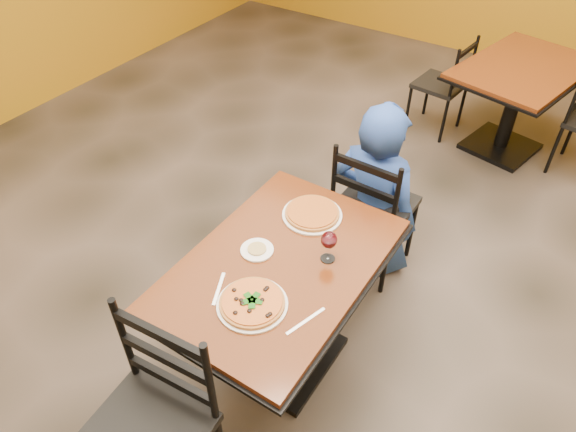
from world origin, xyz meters
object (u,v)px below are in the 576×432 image
Objects in this scene: table_main at (280,289)px; table_second at (518,89)px; plate_far at (312,215)px; side_plate at (257,250)px; pizza_far at (312,213)px; pizza_main at (252,302)px; wine_glass at (329,245)px; chair_second_left at (440,85)px; diner at (376,188)px; chair_main_far at (375,206)px; plate_main at (252,305)px.

table_main and table_second have the same top height.
side_plate is at bearing -103.92° from plate_far.
plate_far is 0.02m from pizza_far.
side_plate is (-0.09, -0.36, 0.00)m from plate_far.
wine_glass reaches higher than pizza_main.
pizza_far is (0.14, -2.38, 0.35)m from chair_second_left.
table_main is 3.97× the size of plate_far.
pizza_far is at bearing 84.39° from diner.
side_plate reaches higher than table_main.
table_main is at bearing -83.34° from pizza_far.
diner is 1.26m from pizza_main.
chair_main_far is 3.33× the size of pizza_main.
plate_far reaches higher than table_main.
table_second is at bearing 81.08° from table_main.
side_plate is at bearing 78.47° from chair_main_far.
chair_main_far is 5.92× the size of side_plate.
pizza_far reaches higher than side_plate.
plate_far is 1.94× the size of side_plate.
diner is 6.39× the size of wine_glass.
wine_glass is at bearing 72.12° from plate_main.
pizza_far is at bearing 96.66° from table_main.
table_main is at bearing 86.51° from chair_main_far.
table_main is 0.42m from plate_far.
pizza_main reaches higher than side_plate.
chair_second_left is 1.80m from diner.
pizza_far is 1.75× the size of side_plate.
table_main is 1.30× the size of chair_main_far.
side_plate is 0.89× the size of wine_glass.
wine_glass is (0.18, 0.14, 0.28)m from table_main.
chair_second_left reaches higher than pizza_main.
table_main is 7.69× the size of side_plate.
plate_far is (0.14, -2.38, 0.33)m from chair_second_left.
plate_main is 0.02m from pizza_main.
plate_main is at bearing -57.99° from side_plate.
diner is (-0.38, -1.78, 0.02)m from table_second.
table_main is 0.97m from diner.
table_second is 1.85m from chair_main_far.
table_second is 0.63m from chair_second_left.
pizza_main reaches higher than plate_far.
chair_main_far reaches higher than side_plate.
chair_second_left is 4.67× the size of wine_glass.
wine_glass is at bearing 38.25° from table_main.
wine_glass is (0.14, 0.42, 0.08)m from plate_main.
table_main is 0.34m from plate_main.
plate_main is (-0.01, -1.24, 0.18)m from diner.
plate_main is 1.94× the size of side_plate.
chair_second_left is 2.96× the size of pizza_main.
diner is 3.71× the size of plate_main.
table_second is 2.80m from side_plate.
wine_glass is (0.22, -0.23, 0.08)m from plate_far.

